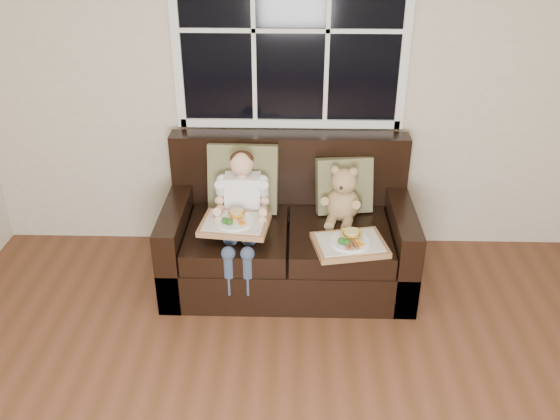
{
  "coord_description": "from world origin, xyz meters",
  "views": [
    {
      "loc": [
        0.04,
        -1.59,
        2.49
      ],
      "look_at": [
        -0.05,
        1.85,
        0.62
      ],
      "focal_mm": 38.0,
      "sensor_mm": 36.0,
      "label": 1
    }
  ],
  "objects_px": {
    "loveseat": "(288,237)",
    "teddy_bear": "(343,198)",
    "tray_left": "(235,223)",
    "tray_right": "(350,243)",
    "child": "(242,204)"
  },
  "relations": [
    {
      "from": "loveseat",
      "to": "teddy_bear",
      "type": "xyz_separation_m",
      "value": [
        0.37,
        0.02,
        0.31
      ]
    },
    {
      "from": "tray_right",
      "to": "loveseat",
      "type": "bearing_deg",
      "value": 127.04
    },
    {
      "from": "child",
      "to": "teddy_bear",
      "type": "bearing_deg",
      "value": 11.27
    },
    {
      "from": "loveseat",
      "to": "teddy_bear",
      "type": "height_order",
      "value": "loveseat"
    },
    {
      "from": "tray_right",
      "to": "teddy_bear",
      "type": "bearing_deg",
      "value": 82.52
    },
    {
      "from": "teddy_bear",
      "to": "tray_left",
      "type": "distance_m",
      "value": 0.78
    },
    {
      "from": "loveseat",
      "to": "tray_right",
      "type": "bearing_deg",
      "value": -41.68
    },
    {
      "from": "teddy_bear",
      "to": "tray_right",
      "type": "distance_m",
      "value": 0.4
    },
    {
      "from": "child",
      "to": "tray_left",
      "type": "relative_size",
      "value": 1.68
    },
    {
      "from": "child",
      "to": "teddy_bear",
      "type": "relative_size",
      "value": 1.92
    },
    {
      "from": "teddy_bear",
      "to": "child",
      "type": "bearing_deg",
      "value": -155.97
    },
    {
      "from": "teddy_bear",
      "to": "tray_right",
      "type": "height_order",
      "value": "teddy_bear"
    },
    {
      "from": "teddy_bear",
      "to": "loveseat",
      "type": "bearing_deg",
      "value": -163.99
    },
    {
      "from": "loveseat",
      "to": "child",
      "type": "bearing_deg",
      "value": -159.68
    },
    {
      "from": "loveseat",
      "to": "tray_left",
      "type": "height_order",
      "value": "loveseat"
    }
  ]
}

